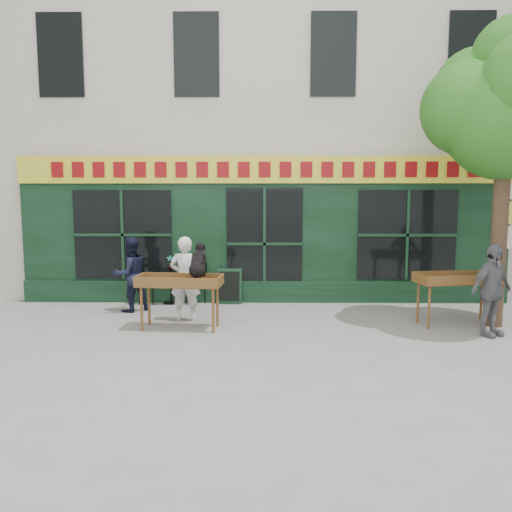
# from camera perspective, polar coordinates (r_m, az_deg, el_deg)

# --- Properties ---
(ground) EXTENTS (80.00, 80.00, 0.00)m
(ground) POSITION_cam_1_polar(r_m,az_deg,el_deg) (9.20, 1.03, -8.35)
(ground) COLOR slate
(ground) RESTS_ON ground
(building) EXTENTS (14.00, 7.26, 10.00)m
(building) POSITION_cam_1_polar(r_m,az_deg,el_deg) (15.07, 0.93, 16.60)
(building) COLOR beige
(building) RESTS_ON ground
(street_tree) EXTENTS (3.05, 2.90, 5.60)m
(street_tree) POSITION_cam_1_polar(r_m,az_deg,el_deg) (10.37, 26.81, 15.54)
(street_tree) COLOR #382619
(street_tree) RESTS_ON ground
(book_cart_center) EXTENTS (1.54, 0.74, 0.99)m
(book_cart_center) POSITION_cam_1_polar(r_m,az_deg,el_deg) (9.15, -8.71, -3.23)
(book_cart_center) COLOR brown
(book_cart_center) RESTS_ON ground
(dog) EXTENTS (0.39, 0.63, 0.60)m
(dog) POSITION_cam_1_polar(r_m,az_deg,el_deg) (8.99, -6.62, -0.37)
(dog) COLOR black
(dog) RESTS_ON book_cart_center
(woman) EXTENTS (0.63, 0.44, 1.65)m
(woman) POSITION_cam_1_polar(r_m,az_deg,el_deg) (9.79, -8.10, -2.56)
(woman) COLOR silver
(woman) RESTS_ON ground
(book_cart_right) EXTENTS (1.58, 0.84, 0.99)m
(book_cart_right) POSITION_cam_1_polar(r_m,az_deg,el_deg) (10.06, 21.99, -2.74)
(book_cart_right) COLOR brown
(book_cart_right) RESTS_ON ground
(man_right) EXTENTS (1.01, 0.79, 1.60)m
(man_right) POSITION_cam_1_polar(r_m,az_deg,el_deg) (9.50, 25.31, -3.56)
(man_right) COLOR #5D5D62
(man_right) RESTS_ON ground
(bistro_table) EXTENTS (0.60, 0.60, 0.76)m
(bistro_table) POSITION_cam_1_polar(r_m,az_deg,el_deg) (11.42, -9.70, -2.68)
(bistro_table) COLOR black
(bistro_table) RESTS_ON ground
(bistro_chair_left) EXTENTS (0.40, 0.39, 0.95)m
(bistro_chair_left) POSITION_cam_1_polar(r_m,az_deg,el_deg) (11.54, -12.83, -2.58)
(bistro_chair_left) COLOR black
(bistro_chair_left) RESTS_ON ground
(bistro_chair_right) EXTENTS (0.51, 0.51, 0.95)m
(bistro_chair_right) POSITION_cam_1_polar(r_m,az_deg,el_deg) (11.39, -6.63, -2.58)
(bistro_chair_right) COLOR black
(bistro_chair_right) RESTS_ON ground
(potted_plant) EXTENTS (0.20, 0.17, 0.33)m
(potted_plant) POSITION_cam_1_polar(r_m,az_deg,el_deg) (11.36, -9.74, -0.76)
(potted_plant) COLOR gray
(potted_plant) RESTS_ON bistro_table
(man_left) EXTENTS (0.97, 0.95, 1.57)m
(man_left) POSITION_cam_1_polar(r_m,az_deg,el_deg) (10.78, -14.14, -2.04)
(man_left) COLOR black
(man_left) RESTS_ON ground
(chalkboard) EXTENTS (0.56, 0.21, 0.79)m
(chalkboard) POSITION_cam_1_polar(r_m,az_deg,el_deg) (11.27, -3.08, -3.46)
(chalkboard) COLOR black
(chalkboard) RESTS_ON ground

